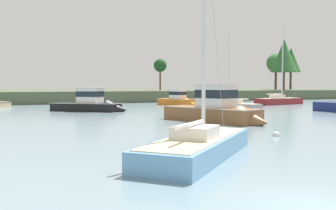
# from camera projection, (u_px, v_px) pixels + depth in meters

# --- Properties ---
(far_shore_bank) EXTENTS (178.67, 47.77, 2.18)m
(far_shore_bank) POSITION_uv_depth(u_px,v_px,m) (41.00, 95.00, 86.42)
(far_shore_bank) COLOR #4C563D
(far_shore_bank) RESTS_ON ground
(sailboat_skyblue) EXTENTS (8.33, 8.07, 12.14)m
(sailboat_skyblue) POSITION_uv_depth(u_px,v_px,m) (198.00, 152.00, 16.76)
(sailboat_skyblue) COLOR #669ECC
(sailboat_skyblue) RESTS_ON ground
(cruiser_black) EXTENTS (9.44, 8.54, 5.65)m
(cruiser_black) POSITION_uv_depth(u_px,v_px,m) (94.00, 106.00, 47.22)
(cruiser_black) COLOR black
(cruiser_black) RESTS_ON ground
(cruiser_orange) EXTENTS (4.60, 8.39, 4.39)m
(cruiser_orange) POSITION_uv_depth(u_px,v_px,m) (179.00, 102.00, 61.07)
(cruiser_orange) COLOR orange
(cruiser_orange) RESTS_ON ground
(cruiser_wood) EXTENTS (6.19, 11.09, 6.19)m
(cruiser_wood) POSITION_uv_depth(u_px,v_px,m) (219.00, 114.00, 33.02)
(cruiser_wood) COLOR brown
(cruiser_wood) RESTS_ON ground
(sailboat_grey) EXTENTS (5.24, 8.09, 10.76)m
(sailboat_grey) POSITION_uv_depth(u_px,v_px,m) (232.00, 108.00, 50.59)
(sailboat_grey) COLOR gray
(sailboat_grey) RESTS_ON ground
(sailboat_maroon) EXTENTS (10.06, 4.57, 14.15)m
(sailboat_maroon) POSITION_uv_depth(u_px,v_px,m) (279.00, 103.00, 64.58)
(sailboat_maroon) COLOR maroon
(sailboat_maroon) RESTS_ON ground
(mooring_buoy_white) EXTENTS (0.46, 0.46, 0.51)m
(mooring_buoy_white) POSITION_uv_depth(u_px,v_px,m) (276.00, 135.00, 23.99)
(mooring_buoy_white) COLOR white
(mooring_buoy_white) RESTS_ON ground
(shore_tree_center_right) EXTENTS (5.85, 5.85, 12.26)m
(shore_tree_center_right) POSITION_uv_depth(u_px,v_px,m) (291.00, 60.00, 110.45)
(shore_tree_center_right) COLOR brown
(shore_tree_center_right) RESTS_ON far_shore_bank
(shore_tree_inland_a) EXTENTS (3.13, 3.13, 7.46)m
(shore_tree_inland_a) POSITION_uv_depth(u_px,v_px,m) (160.00, 66.00, 89.39)
(shore_tree_inland_a) COLOR brown
(shore_tree_inland_a) RESTS_ON far_shore_bank
(shore_tree_far_right) EXTENTS (6.36, 6.36, 12.14)m
(shore_tree_far_right) POSITION_uv_depth(u_px,v_px,m) (284.00, 56.00, 89.79)
(shore_tree_far_right) COLOR brown
(shore_tree_far_right) RESTS_ON far_shore_bank
(shore_tree_right_mid) EXTENTS (5.33, 5.33, 10.09)m
(shore_tree_right_mid) POSITION_uv_depth(u_px,v_px,m) (276.00, 63.00, 105.09)
(shore_tree_right_mid) COLOR brown
(shore_tree_right_mid) RESTS_ON far_shore_bank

